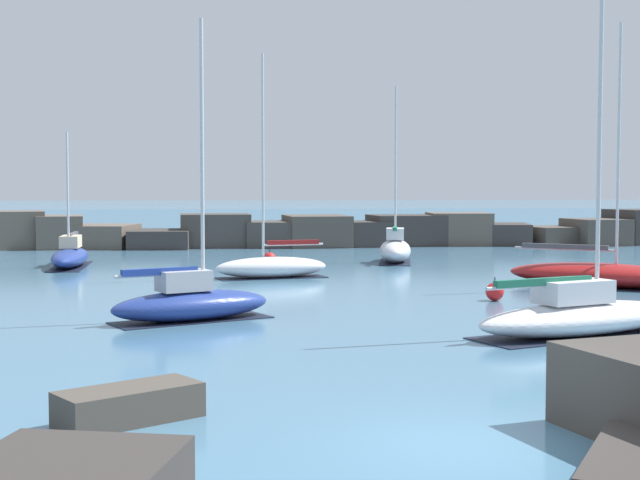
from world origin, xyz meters
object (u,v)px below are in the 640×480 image
at_px(sailboat_moored_4, 395,249).
at_px(sailboat_moored_0, 70,255).
at_px(sailboat_moored_2, 601,274).
at_px(sailboat_moored_3, 191,301).
at_px(mooring_buoy_far_side, 495,292).
at_px(mooring_buoy_orange_near, 270,259).
at_px(sailboat_moored_5, 272,266).
at_px(sailboat_moored_6, 581,314).

bearing_deg(sailboat_moored_4, sailboat_moored_0, -177.03).
xyz_separation_m(sailboat_moored_0, sailboat_moored_2, (23.81, -12.41, -0.06)).
relative_size(sailboat_moored_2, sailboat_moored_4, 1.11).
relative_size(sailboat_moored_3, mooring_buoy_far_side, 10.79).
bearing_deg(sailboat_moored_0, mooring_buoy_orange_near, -1.86).
distance_m(sailboat_moored_3, sailboat_moored_5, 13.49).
distance_m(sailboat_moored_0, sailboat_moored_2, 26.85).
relative_size(sailboat_moored_2, sailboat_moored_5, 1.07).
bearing_deg(mooring_buoy_far_side, sailboat_moored_2, 34.12).
relative_size(sailboat_moored_5, mooring_buoy_far_side, 11.78).
xyz_separation_m(sailboat_moored_3, mooring_buoy_orange_near, (3.52, 19.76, -0.26)).
xyz_separation_m(sailboat_moored_3, mooring_buoy_far_side, (10.96, 3.74, -0.27)).
height_order(sailboat_moored_3, mooring_buoy_far_side, sailboat_moored_3).
height_order(sailboat_moored_0, mooring_buoy_orange_near, sailboat_moored_0).
xyz_separation_m(sailboat_moored_3, sailboat_moored_6, (11.06, -3.95, -0.02)).
relative_size(sailboat_moored_0, sailboat_moored_5, 0.69).
height_order(mooring_buoy_orange_near, mooring_buoy_far_side, mooring_buoy_orange_near).
height_order(sailboat_moored_3, sailboat_moored_5, sailboat_moored_5).
bearing_deg(mooring_buoy_far_side, sailboat_moored_5, 129.47).
bearing_deg(mooring_buoy_orange_near, mooring_buoy_far_side, -65.09).
relative_size(sailboat_moored_4, sailboat_moored_5, 0.96).
bearing_deg(sailboat_moored_4, mooring_buoy_far_side, -88.88).
height_order(sailboat_moored_0, mooring_buoy_far_side, sailboat_moored_0).
xyz_separation_m(sailboat_moored_0, mooring_buoy_far_side, (17.97, -16.37, -0.26)).
relative_size(sailboat_moored_6, mooring_buoy_orange_near, 12.09).
bearing_deg(mooring_buoy_far_side, sailboat_moored_4, 91.12).
height_order(sailboat_moored_4, sailboat_moored_6, sailboat_moored_6).
height_order(sailboat_moored_2, sailboat_moored_4, sailboat_moored_2).
height_order(sailboat_moored_6, mooring_buoy_orange_near, sailboat_moored_6).
bearing_deg(sailboat_moored_0, mooring_buoy_far_side, -42.32).
xyz_separation_m(sailboat_moored_3, sailboat_moored_4, (10.62, 21.02, 0.15)).
distance_m(sailboat_moored_2, sailboat_moored_3, 18.48).
xyz_separation_m(sailboat_moored_0, mooring_buoy_orange_near, (10.53, -0.34, -0.24)).
bearing_deg(sailboat_moored_2, sailboat_moored_6, -116.24).
xyz_separation_m(sailboat_moored_2, sailboat_moored_6, (-5.74, -11.65, 0.05)).
distance_m(sailboat_moored_2, mooring_buoy_far_side, 7.06).
height_order(sailboat_moored_6, mooring_buoy_far_side, sailboat_moored_6).
bearing_deg(sailboat_moored_6, sailboat_moored_4, 91.00).
distance_m(sailboat_moored_0, mooring_buoy_orange_near, 10.54).
distance_m(sailboat_moored_5, sailboat_moored_6, 18.74).
bearing_deg(sailboat_moored_5, sailboat_moored_3, -104.00).
distance_m(sailboat_moored_4, mooring_buoy_far_side, 17.29).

